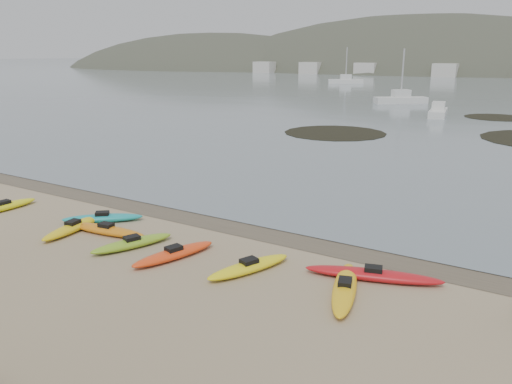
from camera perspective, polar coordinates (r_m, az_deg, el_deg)
The scene contains 4 objects.
ground at distance 21.05m, azimuth 0.00°, elevation -3.94°, with size 600.00×600.00×0.00m, color tan.
wet_sand at distance 20.81m, azimuth -0.43°, elevation -4.16°, with size 60.00×60.00×0.00m, color brown.
kayaks at distance 18.49m, azimuth -6.68°, elevation -6.32°, with size 24.08×7.00×0.34m.
kelp_mats at distance 49.72m, azimuth 23.31°, elevation 6.23°, with size 27.37×28.10×0.04m.
Camera 1 is at (10.39, -16.91, 7.04)m, focal length 35.00 mm.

